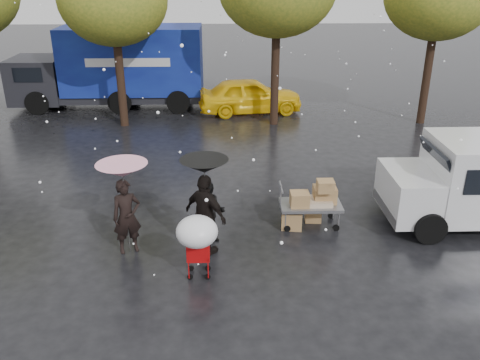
{
  "coord_description": "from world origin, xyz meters",
  "views": [
    {
      "loc": [
        0.52,
        -9.71,
        6.11
      ],
      "look_at": [
        0.85,
        1.0,
        1.45
      ],
      "focal_mm": 38.0,
      "sensor_mm": 36.0,
      "label": 1
    }
  ],
  "objects_px": {
    "person_pink": "(127,217)",
    "blue_truck": "(114,67)",
    "vendor_cart": "(314,199)",
    "yellow_taxi": "(250,96)",
    "shopping_cart": "(197,235)",
    "person_black": "(206,215)"
  },
  "relations": [
    {
      "from": "person_pink",
      "to": "blue_truck",
      "type": "distance_m",
      "value": 12.78
    },
    {
      "from": "vendor_cart",
      "to": "yellow_taxi",
      "type": "height_order",
      "value": "yellow_taxi"
    },
    {
      "from": "shopping_cart",
      "to": "person_pink",
      "type": "bearing_deg",
      "value": 143.77
    },
    {
      "from": "shopping_cart",
      "to": "yellow_taxi",
      "type": "xyz_separation_m",
      "value": [
        1.68,
        12.51,
        -0.31
      ]
    },
    {
      "from": "yellow_taxi",
      "to": "shopping_cart",
      "type": "bearing_deg",
      "value": 164.61
    },
    {
      "from": "person_pink",
      "to": "blue_truck",
      "type": "xyz_separation_m",
      "value": [
        -2.62,
        12.48,
        0.89
      ]
    },
    {
      "from": "shopping_cart",
      "to": "yellow_taxi",
      "type": "height_order",
      "value": "yellow_taxi"
    },
    {
      "from": "person_pink",
      "to": "shopping_cart",
      "type": "xyz_separation_m",
      "value": [
        1.62,
        -1.19,
        0.19
      ]
    },
    {
      "from": "person_pink",
      "to": "person_black",
      "type": "distance_m",
      "value": 1.76
    },
    {
      "from": "shopping_cart",
      "to": "blue_truck",
      "type": "height_order",
      "value": "blue_truck"
    },
    {
      "from": "blue_truck",
      "to": "yellow_taxi",
      "type": "distance_m",
      "value": 6.12
    },
    {
      "from": "vendor_cart",
      "to": "yellow_taxi",
      "type": "xyz_separation_m",
      "value": [
        -1.08,
        10.23,
        0.02
      ]
    },
    {
      "from": "person_black",
      "to": "yellow_taxi",
      "type": "distance_m",
      "value": 11.56
    },
    {
      "from": "person_black",
      "to": "yellow_taxi",
      "type": "xyz_separation_m",
      "value": [
        1.55,
        11.45,
        -0.2
      ]
    },
    {
      "from": "vendor_cart",
      "to": "blue_truck",
      "type": "xyz_separation_m",
      "value": [
        -7.0,
        11.39,
        1.03
      ]
    },
    {
      "from": "yellow_taxi",
      "to": "person_black",
      "type": "bearing_deg",
      "value": 164.57
    },
    {
      "from": "person_pink",
      "to": "person_black",
      "type": "bearing_deg",
      "value": -26.31
    },
    {
      "from": "person_pink",
      "to": "vendor_cart",
      "type": "xyz_separation_m",
      "value": [
        4.38,
        1.09,
        -0.15
      ]
    },
    {
      "from": "yellow_taxi",
      "to": "person_pink",
      "type": "bearing_deg",
      "value": 156.0
    },
    {
      "from": "person_pink",
      "to": "yellow_taxi",
      "type": "distance_m",
      "value": 11.79
    },
    {
      "from": "person_pink",
      "to": "yellow_taxi",
      "type": "bearing_deg",
      "value": 51.69
    },
    {
      "from": "vendor_cart",
      "to": "blue_truck",
      "type": "bearing_deg",
      "value": 121.56
    }
  ]
}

